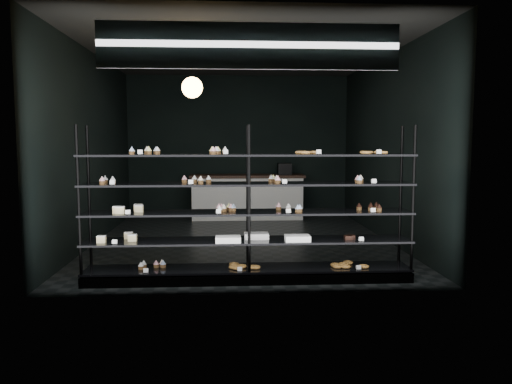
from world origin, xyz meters
TOP-DOWN VIEW (x-y plane):
  - room at (0.00, 0.00)m, footprint 5.01×6.01m
  - display_shelf at (-0.03, -2.45)m, footprint 4.00×0.50m
  - signage at (0.00, -2.93)m, footprint 3.30×0.05m
  - pendant_lamp at (-0.73, -1.51)m, footprint 0.29×0.29m
  - service_counter at (0.20, 2.50)m, footprint 2.51×0.65m

SIDE VIEW (x-z plane):
  - service_counter at x=0.20m, z-range -0.11..1.12m
  - display_shelf at x=-0.03m, z-range -0.33..1.58m
  - room at x=0.00m, z-range 0.00..3.20m
  - pendant_lamp at x=-0.73m, z-range 2.02..2.89m
  - signage at x=0.00m, z-range 2.50..3.00m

